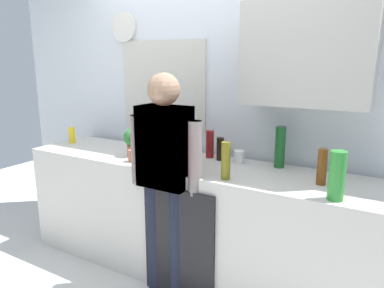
{
  "coord_description": "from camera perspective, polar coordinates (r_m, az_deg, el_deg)",
  "views": [
    {
      "loc": [
        1.38,
        -1.98,
        1.68
      ],
      "look_at": [
        0.07,
        0.25,
        1.08
      ],
      "focal_mm": 33.98,
      "sensor_mm": 36.0,
      "label": 1
    }
  ],
  "objects": [
    {
      "name": "cup_terracotta_mug",
      "position": [
        2.82,
        -9.19,
        -1.8
      ],
      "size": [
        0.08,
        0.08,
        0.09
      ],
      "primitive_type": "cylinder",
      "color": "#B26647",
      "rests_on": "kitchen_counter"
    },
    {
      "name": "bottle_green_wine",
      "position": [
        2.69,
        13.65,
        -0.47
      ],
      "size": [
        0.07,
        0.07,
        0.3
      ],
      "primitive_type": "cylinder",
      "color": "#195923",
      "rests_on": "kitchen_counter"
    },
    {
      "name": "dish_soap",
      "position": [
        3.58,
        -18.34,
        1.39
      ],
      "size": [
        0.06,
        0.06,
        0.18
      ],
      "color": "yellow",
      "rests_on": "kitchen_counter"
    },
    {
      "name": "person_at_sink",
      "position": [
        2.52,
        -4.27,
        -3.8
      ],
      "size": [
        0.57,
        0.22,
        1.6
      ],
      "rotation": [
        0.0,
        0.0,
        0.22
      ],
      "color": "black",
      "rests_on": "ground_plane"
    },
    {
      "name": "cup_blue_mug",
      "position": [
        2.91,
        -6.05,
        -1.17
      ],
      "size": [
        0.08,
        0.08,
        0.1
      ],
      "primitive_type": "cylinder",
      "color": "#3351B2",
      "rests_on": "kitchen_counter"
    },
    {
      "name": "bottle_red_vinegar",
      "position": [
        2.89,
        2.82,
        0.0
      ],
      "size": [
        0.06,
        0.06,
        0.22
      ],
      "primitive_type": "cylinder",
      "color": "maroon",
      "rests_on": "kitchen_counter"
    },
    {
      "name": "bottle_clear_soda",
      "position": [
        2.16,
        21.79,
        -4.64
      ],
      "size": [
        0.09,
        0.09,
        0.28
      ],
      "primitive_type": "cylinder",
      "color": "#2D8C33",
      "rests_on": "kitchen_counter"
    },
    {
      "name": "back_wall_assembly",
      "position": [
        2.99,
        4.84,
        6.91
      ],
      "size": [
        4.42,
        0.42,
        2.6
      ],
      "color": "silver",
      "rests_on": "ground_plane"
    },
    {
      "name": "person_guest",
      "position": [
        2.52,
        -4.27,
        -3.8
      ],
      "size": [
        0.57,
        0.22,
        1.6
      ],
      "rotation": [
        0.0,
        0.0,
        2.9
      ],
      "color": "#3F4766",
      "rests_on": "ground_plane"
    },
    {
      "name": "kitchen_counter",
      "position": [
        2.93,
        -0.7,
        -11.53
      ],
      "size": [
        2.82,
        0.64,
        0.92
      ],
      "primitive_type": "cube",
      "color": "beige",
      "rests_on": "ground_plane"
    },
    {
      "name": "bottle_dark_sauce",
      "position": [
        2.82,
        4.44,
        -0.77
      ],
      "size": [
        0.06,
        0.06,
        0.18
      ],
      "primitive_type": "cylinder",
      "color": "black",
      "rests_on": "kitchen_counter"
    },
    {
      "name": "bottle_olive_oil",
      "position": [
        2.36,
        5.33,
        -2.64
      ],
      "size": [
        0.06,
        0.06,
        0.25
      ],
      "primitive_type": "cylinder",
      "color": "olive",
      "rests_on": "kitchen_counter"
    },
    {
      "name": "cup_white_mug",
      "position": [
        2.77,
        7.38,
        -1.98
      ],
      "size": [
        0.08,
        0.08,
        0.1
      ],
      "primitive_type": "cylinder",
      "color": "white",
      "rests_on": "kitchen_counter"
    },
    {
      "name": "coffee_maker",
      "position": [
        2.7,
        -3.21,
        -0.13
      ],
      "size": [
        0.2,
        0.2,
        0.33
      ],
      "color": "black",
      "rests_on": "kitchen_counter"
    },
    {
      "name": "potted_plant",
      "position": [
        2.97,
        -9.24,
        0.62
      ],
      "size": [
        0.15,
        0.15,
        0.23
      ],
      "color": "#9E5638",
      "rests_on": "kitchen_counter"
    },
    {
      "name": "dishwasher_panel",
      "position": [
        2.64,
        -2.14,
        -15.59
      ],
      "size": [
        0.56,
        0.02,
        0.83
      ],
      "primitive_type": "cube",
      "color": "black",
      "rests_on": "ground_plane"
    },
    {
      "name": "bottle_amber_beer",
      "position": [
        2.4,
        19.73,
        -3.39
      ],
      "size": [
        0.06,
        0.06,
        0.23
      ],
      "primitive_type": "cylinder",
      "color": "brown",
      "rests_on": "kitchen_counter"
    }
  ]
}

